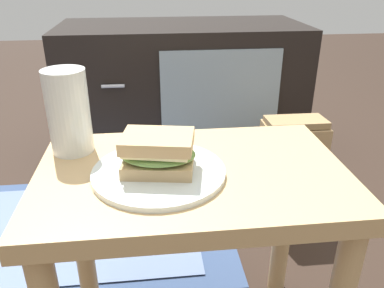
# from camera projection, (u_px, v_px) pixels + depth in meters

# --- Properties ---
(side_table) EXTENTS (0.56, 0.36, 0.46)m
(side_table) POSITION_uv_depth(u_px,v_px,m) (192.00, 211.00, 0.74)
(side_table) COLOR tan
(side_table) RESTS_ON ground
(tv_cabinet) EXTENTS (0.96, 0.46, 0.58)m
(tv_cabinet) POSITION_uv_depth(u_px,v_px,m) (183.00, 95.00, 1.63)
(tv_cabinet) COLOR black
(tv_cabinet) RESTS_ON ground
(area_rug) EXTENTS (1.24, 0.62, 0.01)m
(area_rug) POSITION_uv_depth(u_px,v_px,m) (40.00, 231.00, 1.26)
(area_rug) COLOR #384C72
(area_rug) RESTS_ON ground
(plate) EXTENTS (0.23, 0.23, 0.01)m
(plate) POSITION_uv_depth(u_px,v_px,m) (159.00, 172.00, 0.68)
(plate) COLOR silver
(plate) RESTS_ON side_table
(sandwich_front) EXTENTS (0.14, 0.11, 0.07)m
(sandwich_front) POSITION_uv_depth(u_px,v_px,m) (158.00, 153.00, 0.66)
(sandwich_front) COLOR tan
(sandwich_front) RESTS_ON plate
(beer_glass) EXTENTS (0.08, 0.08, 0.16)m
(beer_glass) POSITION_uv_depth(u_px,v_px,m) (69.00, 114.00, 0.73)
(beer_glass) COLOR silver
(beer_glass) RESTS_ON side_table
(paper_bag) EXTENTS (0.20, 0.12, 0.36)m
(paper_bag) POSITION_uv_depth(u_px,v_px,m) (290.00, 169.00, 1.28)
(paper_bag) COLOR tan
(paper_bag) RESTS_ON ground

